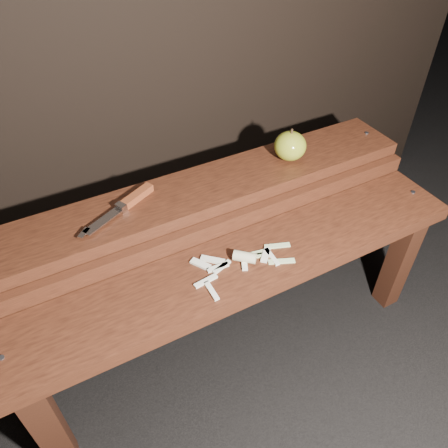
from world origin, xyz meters
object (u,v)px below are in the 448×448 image
bench_front_tier (247,281)px  knife (129,202)px  apple (290,146)px  bench_rear_tier (206,211)px

bench_front_tier → knife: bearing=129.2°
bench_front_tier → knife: knife is taller
bench_front_tier → apple: bearing=40.7°
bench_rear_tier → knife: bearing=174.3°
bench_rear_tier → apple: 0.30m
apple → bench_front_tier: bearing=-139.3°
bench_rear_tier → apple: apple is taller
apple → knife: (-0.47, 0.02, -0.03)m
bench_front_tier → knife: 0.35m
apple → knife: size_ratio=0.42×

